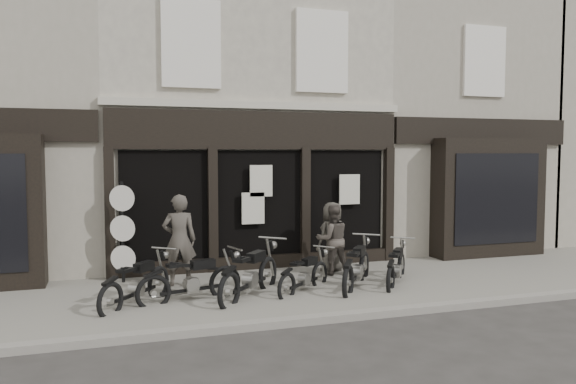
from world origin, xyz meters
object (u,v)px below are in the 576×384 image
object	(u,v)px
motorcycle_1	(192,284)
motorcycle_3	(304,278)
man_right	(332,237)
motorcycle_4	(357,271)
motorcycle_2	(250,278)
man_left	(179,240)
motorcycle_5	(396,270)
man_centre	(332,239)
motorcycle_0	(137,287)
advert_sign_post	(123,237)

from	to	relation	value
motorcycle_1	motorcycle_3	xyz separation A→B (m)	(2.29, 0.01, -0.05)
man_right	motorcycle_1	bearing A→B (deg)	3.23
motorcycle_4	man_right	world-z (taller)	man_right
motorcycle_2	man_left	size ratio (longest dim) A/B	1.00
motorcycle_5	man_centre	size ratio (longest dim) A/B	1.08
motorcycle_0	motorcycle_5	bearing A→B (deg)	-51.22
motorcycle_1	man_right	world-z (taller)	man_right
motorcycle_3	motorcycle_4	bearing A→B (deg)	-40.07
motorcycle_2	motorcycle_4	world-z (taller)	motorcycle_2
motorcycle_2	motorcycle_3	distance (m)	1.16
man_left	motorcycle_5	bearing A→B (deg)	172.79
motorcycle_1	advert_sign_post	size ratio (longest dim) A/B	0.92
motorcycle_1	motorcycle_4	distance (m)	3.46
motorcycle_3	man_centre	xyz separation A→B (m)	(1.11, 1.20, 0.57)
motorcycle_2	motorcycle_5	world-z (taller)	motorcycle_2
motorcycle_2	motorcycle_4	size ratio (longest dim) A/B	0.99
motorcycle_1	motorcycle_5	distance (m)	4.41
man_left	motorcycle_1	bearing A→B (deg)	101.33
motorcycle_2	advert_sign_post	world-z (taller)	advert_sign_post
motorcycle_2	man_right	bearing A→B (deg)	-15.29
motorcycle_5	motorcycle_3	bearing A→B (deg)	128.22
motorcycle_4	man_left	distance (m)	3.79
motorcycle_0	motorcycle_5	size ratio (longest dim) A/B	1.02
motorcycle_1	motorcycle_3	world-z (taller)	motorcycle_1
motorcycle_3	man_left	bearing A→B (deg)	113.86
motorcycle_1	man_left	size ratio (longest dim) A/B	1.09
motorcycle_1	man_centre	distance (m)	3.65
motorcycle_4	man_centre	bearing A→B (deg)	39.72
motorcycle_1	motorcycle_2	xyz separation A→B (m)	(1.14, -0.06, 0.04)
motorcycle_0	advert_sign_post	size ratio (longest dim) A/B	0.78
motorcycle_5	man_right	size ratio (longest dim) A/B	1.06
motorcycle_0	motorcycle_4	distance (m)	4.48
motorcycle_0	motorcycle_1	world-z (taller)	motorcycle_1
man_centre	man_right	distance (m)	0.30
man_left	man_centre	world-z (taller)	man_left
motorcycle_0	motorcycle_2	xyz separation A→B (m)	(2.15, -0.12, 0.05)
advert_sign_post	man_left	bearing A→B (deg)	-4.94
motorcycle_5	man_right	world-z (taller)	man_right
man_right	advert_sign_post	distance (m)	4.74
motorcycle_1	man_left	distance (m)	1.38
motorcycle_1	motorcycle_4	bearing A→B (deg)	-15.70
motorcycle_4	man_centre	world-z (taller)	man_centre
motorcycle_2	advert_sign_post	size ratio (longest dim) A/B	0.84
motorcycle_2	motorcycle_0	bearing A→B (deg)	128.63
motorcycle_5	man_left	size ratio (longest dim) A/B	0.90
motorcycle_3	motorcycle_4	world-z (taller)	motorcycle_4
motorcycle_1	man_centre	bearing A→B (deg)	3.88
motorcycle_5	advert_sign_post	distance (m)	5.94
motorcycle_4	advert_sign_post	world-z (taller)	advert_sign_post
motorcycle_5	man_centre	world-z (taller)	man_centre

